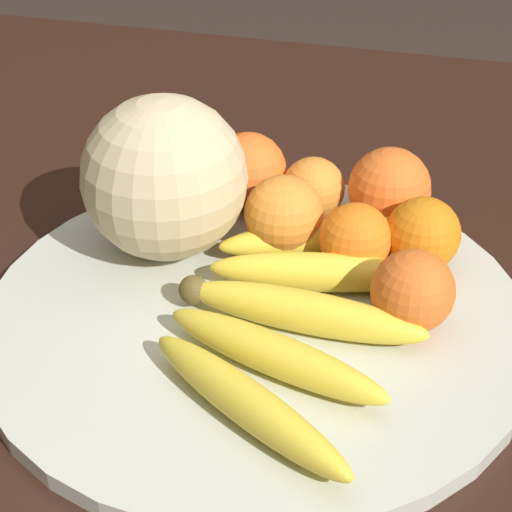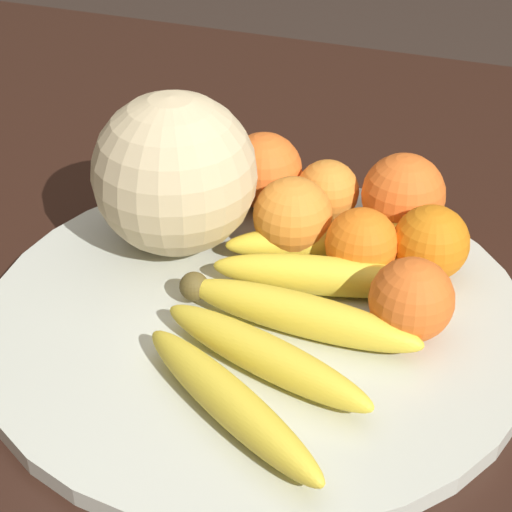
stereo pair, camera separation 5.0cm
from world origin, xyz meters
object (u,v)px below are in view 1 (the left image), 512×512
(kitchen_table, at_px, (305,370))
(melon, at_px, (164,178))
(banana_bunch, at_px, (298,308))
(orange_back_left, at_px, (413,291))
(orange_front_right, at_px, (423,234))
(orange_back_right, at_px, (355,239))
(orange_front_left, at_px, (284,214))
(produce_tag, at_px, (334,245))
(orange_side_extra, at_px, (248,171))
(orange_top_small, at_px, (313,188))
(orange_mid_center, at_px, (389,188))
(fruit_bowl, at_px, (256,313))

(kitchen_table, xyz_separation_m, melon, (0.13, -0.02, 0.17))
(melon, bearing_deg, banana_bunch, 150.06)
(orange_back_left, bearing_deg, kitchen_table, -22.43)
(orange_front_right, bearing_deg, orange_back_right, 19.79)
(melon, xyz_separation_m, orange_front_left, (-0.10, -0.03, -0.04))
(orange_back_right, bearing_deg, melon, 3.69)
(orange_front_left, relative_size, orange_front_right, 1.08)
(produce_tag, bearing_deg, orange_side_extra, -22.13)
(orange_back_left, relative_size, orange_back_right, 1.07)
(melon, xyz_separation_m, orange_back_left, (-0.22, 0.05, -0.04))
(orange_front_right, height_order, orange_side_extra, orange_side_extra)
(kitchen_table, distance_m, orange_top_small, 0.17)
(kitchen_table, bearing_deg, produce_tag, -101.06)
(orange_mid_center, distance_m, orange_back_right, 0.08)
(banana_bunch, height_order, orange_front_left, orange_front_left)
(orange_back_left, bearing_deg, orange_side_extra, -40.37)
(orange_front_right, relative_size, orange_mid_center, 0.85)
(banana_bunch, bearing_deg, orange_top_small, 100.98)
(orange_mid_center, bearing_deg, orange_side_extra, -0.62)
(banana_bunch, height_order, orange_side_extra, orange_side_extra)
(banana_bunch, relative_size, orange_top_small, 5.66)
(orange_front_right, bearing_deg, banana_bunch, 52.40)
(fruit_bowl, height_order, orange_front_right, orange_front_right)
(kitchen_table, height_order, orange_mid_center, orange_mid_center)
(orange_mid_center, relative_size, orange_side_extra, 1.04)
(orange_front_right, height_order, produce_tag, orange_front_right)
(fruit_bowl, relative_size, orange_front_right, 6.85)
(orange_front_left, height_order, orange_top_small, orange_front_left)
(melon, xyz_separation_m, orange_mid_center, (-0.18, -0.09, -0.03))
(kitchen_table, height_order, melon, melon)
(melon, relative_size, banana_bunch, 0.43)
(melon, xyz_separation_m, produce_tag, (-0.14, -0.04, -0.07))
(kitchen_table, relative_size, banana_bunch, 4.50)
(orange_front_left, relative_size, orange_top_small, 1.18)
(orange_top_small, bearing_deg, orange_back_right, 124.31)
(orange_top_small, bearing_deg, orange_front_left, 77.32)
(produce_tag, bearing_deg, fruit_bowl, 73.43)
(orange_top_small, xyz_separation_m, produce_tag, (-0.03, 0.05, -0.03))
(melon, distance_m, orange_mid_center, 0.21)
(fruit_bowl, distance_m, orange_back_right, 0.11)
(fruit_bowl, height_order, produce_tag, produce_tag)
(banana_bunch, relative_size, orange_side_extra, 4.57)
(orange_top_small, bearing_deg, melon, 37.95)
(melon, height_order, orange_back_left, melon)
(kitchen_table, bearing_deg, banana_bunch, 93.91)
(orange_front_right, relative_size, orange_back_right, 1.05)
(orange_front_left, xyz_separation_m, orange_front_right, (-0.12, -0.00, -0.00))
(kitchen_table, height_order, orange_back_right, orange_back_right)
(fruit_bowl, bearing_deg, kitchen_table, -126.13)
(banana_bunch, bearing_deg, orange_mid_center, 77.60)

